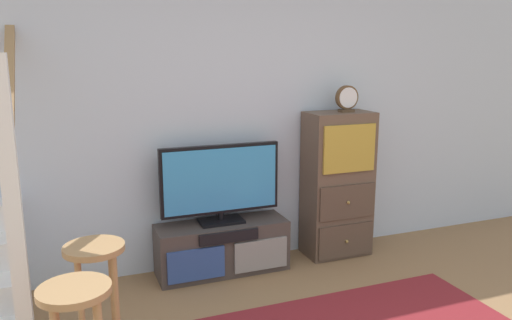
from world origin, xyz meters
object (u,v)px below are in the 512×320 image
Objects in this scene: television at (221,182)px; side_cabinet at (338,185)px; desk_clock at (347,99)px; bar_stool_far at (96,277)px; media_console at (222,248)px.

television is 0.77× the size of side_cabinet.
desk_clock is (1.14, -0.03, 0.64)m from television.
side_cabinet is 1.74× the size of bar_stool_far.
media_console is 0.84× the size of side_cabinet.
side_cabinet reaches higher than television.
television is 1.33× the size of bar_stool_far.
television is at bearing 43.26° from bar_stool_far.
television is 1.09m from side_cabinet.
side_cabinet is at bearing -0.73° from television.
side_cabinet is at bearing 24.51° from bar_stool_far.
desk_clock is at bearing 23.67° from bar_stool_far.
media_console is 1.46m from bar_stool_far.
bar_stool_far is (-1.05, -0.99, -0.22)m from television.
media_console is at bearing 179.76° from desk_clock.
desk_clock reaches higher than bar_stool_far.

